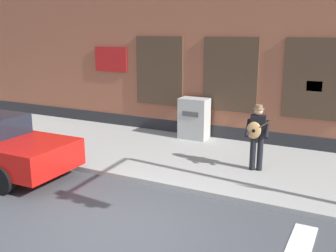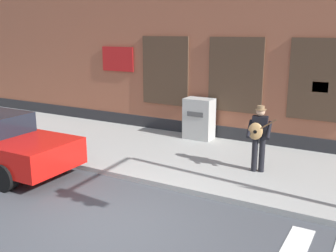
{
  "view_description": "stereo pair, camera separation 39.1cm",
  "coord_description": "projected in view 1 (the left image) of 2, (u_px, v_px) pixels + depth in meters",
  "views": [
    {
      "loc": [
        4.01,
        -5.71,
        3.7
      ],
      "look_at": [
        -0.12,
        2.31,
        1.47
      ],
      "focal_mm": 42.0,
      "sensor_mm": 36.0,
      "label": 1
    },
    {
      "loc": [
        4.35,
        -5.53,
        3.7
      ],
      "look_at": [
        -0.12,
        2.31,
        1.47
      ],
      "focal_mm": 42.0,
      "sensor_mm": 36.0,
      "label": 2
    }
  ],
  "objects": [
    {
      "name": "busker",
      "position": [
        257.0,
        134.0,
        10.0
      ],
      "size": [
        0.75,
        0.59,
        1.72
      ],
      "color": "black",
      "rests_on": "sidewalk"
    },
    {
      "name": "sidewalk",
      "position": [
        202.0,
        160.0,
        11.25
      ],
      "size": [
        28.0,
        4.47,
        0.13
      ],
      "color": "#9E9E99",
      "rests_on": "ground"
    },
    {
      "name": "utility_box",
      "position": [
        194.0,
        118.0,
        13.08
      ],
      "size": [
        0.95,
        0.62,
        1.36
      ],
      "color": "#ADADA8",
      "rests_on": "sidewalk"
    },
    {
      "name": "building_backdrop",
      "position": [
        250.0,
        14.0,
        13.9
      ],
      "size": [
        28.0,
        4.06,
        8.47
      ],
      "color": "#99563D",
      "rests_on": "ground"
    },
    {
      "name": "ground_plane",
      "position": [
        119.0,
        226.0,
        7.6
      ],
      "size": [
        160.0,
        160.0,
        0.0
      ],
      "primitive_type": "plane",
      "color": "#424449"
    }
  ]
}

